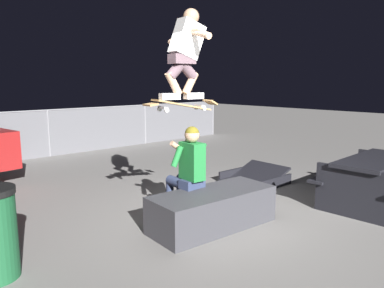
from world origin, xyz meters
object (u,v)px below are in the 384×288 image
kicker_ramp (254,180)px  skater_airborne (186,50)px  picnic_table_back (375,174)px  person_sitting_on_ledge (187,168)px  skateboard (182,105)px  ledge_box_main (213,209)px

kicker_ramp → skater_airborne: bearing=-164.1°
kicker_ramp → picnic_table_back: size_ratio=0.60×
person_sitting_on_ledge → skater_airborne: size_ratio=1.18×
skater_airborne → picnic_table_back: (2.65, -1.38, -1.80)m
skater_airborne → kicker_ramp: skater_airborne is taller
skater_airborne → kicker_ramp: size_ratio=1.07×
person_sitting_on_ledge → skateboard: (-0.18, -0.10, 0.87)m
skateboard → skater_airborne: skater_airborne is taller
ledge_box_main → picnic_table_back: 2.69m
person_sitting_on_ledge → ledge_box_main: bearing=-78.9°
picnic_table_back → kicker_ramp: bearing=99.0°
ledge_box_main → person_sitting_on_ledge: person_sitting_on_ledge is taller
person_sitting_on_ledge → skateboard: skateboard is taller
skateboard → person_sitting_on_ledge: bearing=29.7°
picnic_table_back → skater_airborne: bearing=152.5°
person_sitting_on_ledge → skateboard: size_ratio=1.28×
person_sitting_on_ledge → picnic_table_back: bearing=-30.4°
person_sitting_on_ledge → kicker_ramp: (2.21, 0.56, -0.67)m
ledge_box_main → picnic_table_back: size_ratio=0.98×
skater_airborne → picnic_table_back: 3.49m
skateboard → kicker_ramp: skateboard is taller
picnic_table_back → ledge_box_main: bearing=156.3°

